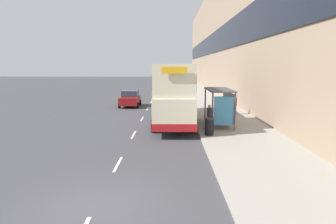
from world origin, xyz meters
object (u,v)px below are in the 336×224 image
car_0 (168,81)px  litter_bin (209,126)px  pedestrian_1 (235,105)px  pedestrian_at_shelter (209,118)px  car_1 (130,99)px  bus_shelter (222,100)px  double_decker_bus_near (173,92)px

car_0 → litter_bin: bearing=-86.8°
pedestrian_1 → pedestrian_at_shelter: bearing=-114.5°
car_1 → pedestrian_at_shelter: size_ratio=2.29×
car_1 → litter_bin: 15.03m
bus_shelter → double_decker_bus_near: size_ratio=0.37×
bus_shelter → pedestrian_1: 5.20m
car_0 → car_1: bearing=-96.0°
car_0 → pedestrian_1: pedestrian_1 is taller
bus_shelter → pedestrian_1: size_ratio=2.57×
double_decker_bus_near → litter_bin: bearing=-67.0°
double_decker_bus_near → car_0: 44.39m
double_decker_bus_near → litter_bin: 5.55m
pedestrian_at_shelter → bus_shelter: bearing=58.8°
double_decker_bus_near → pedestrian_at_shelter: 4.58m
bus_shelter → car_1: bearing=125.8°
car_1 → litter_bin: bearing=115.5°
car_0 → pedestrian_at_shelter: size_ratio=2.69×
car_1 → litter_bin: size_ratio=3.67×
car_1 → pedestrian_at_shelter: 14.12m
pedestrian_1 → car_0: bearing=98.0°
pedestrian_1 → litter_bin: bearing=-112.3°
pedestrian_at_shelter → pedestrian_1: bearing=65.5°
bus_shelter → double_decker_bus_near: 3.88m
car_0 → pedestrian_1: 42.03m
bus_shelter → car_1: bus_shelter is taller
car_1 → bus_shelter: bearing=125.8°
bus_shelter → pedestrian_at_shelter: size_ratio=2.50×
litter_bin → pedestrian_at_shelter: bearing=82.6°
bus_shelter → car_0: (-3.96, 46.37, -1.00)m
car_0 → car_1: size_ratio=1.17×
car_1 → pedestrian_1: size_ratio=2.36×
car_1 → pedestrian_1: pedestrian_1 is taller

